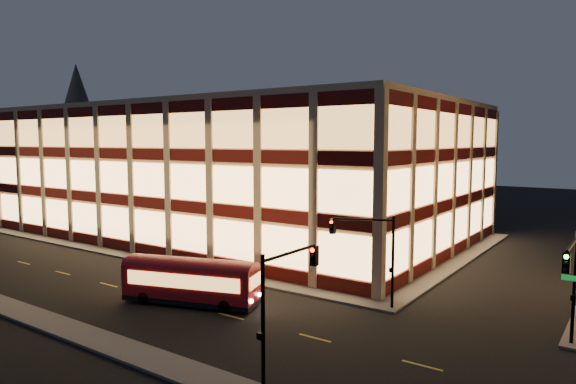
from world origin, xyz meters
The scene contains 10 objects.
ground centered at (0.00, 0.00, 0.00)m, with size 200.00×200.00×0.00m, color black.
sidewalk_office_south centered at (-3.00, 1.00, 0.07)m, with size 54.00×2.00×0.15m, color #514F4C.
sidewalk_office_east centered at (23.00, 17.00, 0.07)m, with size 2.00×30.00×0.15m, color #514F4C.
office_building centered at (-2.91, 16.91, 7.25)m, with size 50.45×30.45×14.50m.
church_tower centered at (-70.00, 40.00, 9.00)m, with size 5.00×5.00×18.00m, color #2D2621.
church_spire centered at (-70.00, 40.00, 23.00)m, with size 6.00×6.00×10.00m, color #4C473F.
traffic_signal_far centered at (22.21, 0.24, 4.11)m, with size 3.79×1.87×6.00m.
traffic_signal_right centered at (33.50, -0.62, 4.10)m, with size 1.20×4.37×6.00m.
traffic_signal_near centered at (23.50, -11.03, 4.13)m, with size 0.32×4.45×6.00m.
trolley_bus centered at (12.20, -5.62, 1.68)m, with size 9.22×4.86×3.04m.
Camera 1 is at (36.16, -28.82, 10.62)m, focal length 32.00 mm.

